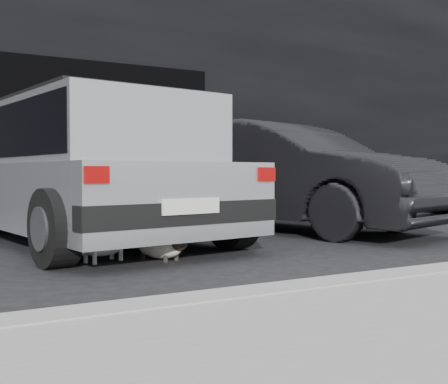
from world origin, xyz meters
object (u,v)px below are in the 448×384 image
second_car (285,176)px  cat_siamese (163,247)px  cat_white (107,242)px  silver_hatchback (88,165)px

second_car → cat_siamese: (-2.44, -1.63, -0.60)m
cat_siamese → cat_white: bearing=-40.0°
silver_hatchback → cat_siamese: 1.73m
cat_siamese → cat_white: 0.49m
second_car → cat_white: 3.29m
second_car → cat_siamese: size_ratio=6.20×
second_car → cat_white: (-2.89, -1.45, -0.56)m
silver_hatchback → cat_siamese: bearing=-90.4°
second_car → cat_siamese: bearing=-162.8°
cat_white → silver_hatchback: bearing=148.6°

